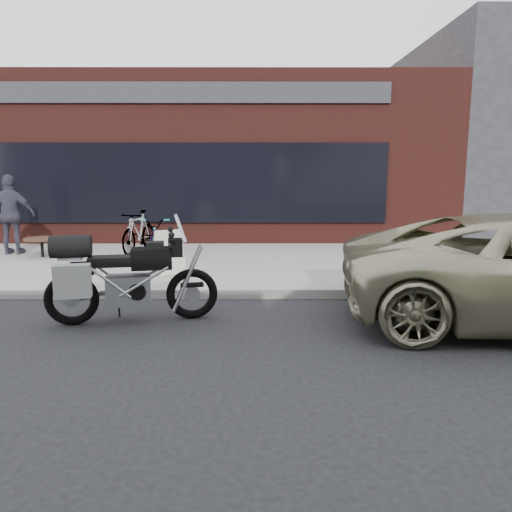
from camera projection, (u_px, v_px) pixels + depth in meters
name	position (u px, v px, depth m)	size (l,w,h in m)	color
ground	(297.00, 426.00, 4.06)	(120.00, 120.00, 0.00)	black
near_sidewalk	(270.00, 260.00, 10.94)	(44.00, 6.00, 0.15)	gray
storefront	(207.00, 163.00, 17.43)	(14.00, 10.07, 4.50)	#4C1D18
motorcycle	(120.00, 277.00, 6.67)	(2.29, 1.00, 1.46)	black
bicycle_front	(155.00, 238.00, 10.75)	(0.59, 1.70, 0.89)	gray
bicycle_rear	(139.00, 232.00, 11.39)	(0.45, 1.61, 0.97)	gray
sandwich_sign	(169.00, 252.00, 9.16)	(0.67, 0.66, 0.81)	beige
cafe_table	(42.00, 239.00, 10.88)	(0.74, 0.74, 0.42)	black
cafe_patron_right	(11.00, 215.00, 11.17)	(1.05, 0.44, 1.79)	#3D3C4C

